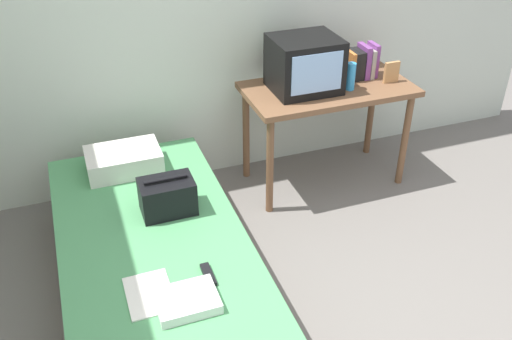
{
  "coord_description": "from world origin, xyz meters",
  "views": [
    {
      "loc": [
        -1.09,
        -1.61,
        2.32
      ],
      "look_at": [
        -0.15,
        0.96,
        0.59
      ],
      "focal_mm": 39.23,
      "sensor_mm": 36.0,
      "label": 1
    }
  ],
  "objects_px": {
    "remote_dark": "(208,275)",
    "folded_towel": "(187,301)",
    "magazine": "(149,294)",
    "picture_frame": "(392,72)",
    "pillow": "(124,160)",
    "handbag": "(167,196)",
    "bed": "(155,267)",
    "water_bottle": "(351,76)",
    "tv": "(305,64)",
    "book_row": "(361,63)",
    "desk": "(327,99)"
  },
  "relations": [
    {
      "from": "tv",
      "to": "pillow",
      "type": "relative_size",
      "value": 0.97
    },
    {
      "from": "remote_dark",
      "to": "folded_towel",
      "type": "height_order",
      "value": "folded_towel"
    },
    {
      "from": "tv",
      "to": "pillow",
      "type": "height_order",
      "value": "tv"
    },
    {
      "from": "bed",
      "to": "folded_towel",
      "type": "xyz_separation_m",
      "value": [
        0.06,
        -0.56,
        0.25
      ]
    },
    {
      "from": "remote_dark",
      "to": "water_bottle",
      "type": "bearing_deg",
      "value": 39.7
    },
    {
      "from": "tv",
      "to": "remote_dark",
      "type": "relative_size",
      "value": 2.82
    },
    {
      "from": "bed",
      "to": "tv",
      "type": "height_order",
      "value": "tv"
    },
    {
      "from": "bed",
      "to": "remote_dark",
      "type": "relative_size",
      "value": 12.82
    },
    {
      "from": "desk",
      "to": "handbag",
      "type": "distance_m",
      "value": 1.42
    },
    {
      "from": "water_bottle",
      "to": "handbag",
      "type": "distance_m",
      "value": 1.51
    },
    {
      "from": "bed",
      "to": "desk",
      "type": "distance_m",
      "value": 1.67
    },
    {
      "from": "pillow",
      "to": "folded_towel",
      "type": "xyz_separation_m",
      "value": [
        0.09,
        -1.26,
        -0.04
      ]
    },
    {
      "from": "bed",
      "to": "picture_frame",
      "type": "height_order",
      "value": "picture_frame"
    },
    {
      "from": "magazine",
      "to": "folded_towel",
      "type": "distance_m",
      "value": 0.2
    },
    {
      "from": "tv",
      "to": "water_bottle",
      "type": "distance_m",
      "value": 0.32
    },
    {
      "from": "water_bottle",
      "to": "folded_towel",
      "type": "bearing_deg",
      "value": -139.61
    },
    {
      "from": "book_row",
      "to": "handbag",
      "type": "height_order",
      "value": "book_row"
    },
    {
      "from": "water_bottle",
      "to": "handbag",
      "type": "height_order",
      "value": "water_bottle"
    },
    {
      "from": "desk",
      "to": "tv",
      "type": "bearing_deg",
      "value": 174.91
    },
    {
      "from": "bed",
      "to": "handbag",
      "type": "xyz_separation_m",
      "value": [
        0.14,
        0.18,
        0.32
      ]
    },
    {
      "from": "water_bottle",
      "to": "pillow",
      "type": "height_order",
      "value": "water_bottle"
    },
    {
      "from": "pillow",
      "to": "remote_dark",
      "type": "height_order",
      "value": "pillow"
    },
    {
      "from": "bed",
      "to": "book_row",
      "type": "xyz_separation_m",
      "value": [
        1.69,
        0.86,
        0.65
      ]
    },
    {
      "from": "bed",
      "to": "picture_frame",
      "type": "bearing_deg",
      "value": 20.79
    },
    {
      "from": "bed",
      "to": "desk",
      "type": "xyz_separation_m",
      "value": [
        1.41,
        0.78,
        0.44
      ]
    },
    {
      "from": "magazine",
      "to": "remote_dark",
      "type": "relative_size",
      "value": 1.86
    },
    {
      "from": "bed",
      "to": "water_bottle",
      "type": "relative_size",
      "value": 10.69
    },
    {
      "from": "remote_dark",
      "to": "pillow",
      "type": "bearing_deg",
      "value": 101.48
    },
    {
      "from": "desk",
      "to": "folded_towel",
      "type": "height_order",
      "value": "desk"
    },
    {
      "from": "magazine",
      "to": "remote_dark",
      "type": "height_order",
      "value": "remote_dark"
    },
    {
      "from": "handbag",
      "to": "magazine",
      "type": "relative_size",
      "value": 1.03
    },
    {
      "from": "picture_frame",
      "to": "handbag",
      "type": "distance_m",
      "value": 1.81
    },
    {
      "from": "water_bottle",
      "to": "magazine",
      "type": "distance_m",
      "value": 2.01
    },
    {
      "from": "picture_frame",
      "to": "magazine",
      "type": "height_order",
      "value": "picture_frame"
    },
    {
      "from": "water_bottle",
      "to": "remote_dark",
      "type": "distance_m",
      "value": 1.77
    },
    {
      "from": "water_bottle",
      "to": "remote_dark",
      "type": "bearing_deg",
      "value": -140.3
    },
    {
      "from": "handbag",
      "to": "desk",
      "type": "bearing_deg",
      "value": 25.24
    },
    {
      "from": "picture_frame",
      "to": "remote_dark",
      "type": "distance_m",
      "value": 2.03
    },
    {
      "from": "bed",
      "to": "book_row",
      "type": "relative_size",
      "value": 8.47
    },
    {
      "from": "bed",
      "to": "picture_frame",
      "type": "xyz_separation_m",
      "value": [
        1.85,
        0.7,
        0.61
      ]
    },
    {
      "from": "picture_frame",
      "to": "pillow",
      "type": "height_order",
      "value": "picture_frame"
    },
    {
      "from": "desk",
      "to": "pillow",
      "type": "relative_size",
      "value": 2.55
    },
    {
      "from": "magazine",
      "to": "folded_towel",
      "type": "relative_size",
      "value": 1.04
    },
    {
      "from": "folded_towel",
      "to": "magazine",
      "type": "bearing_deg",
      "value": 140.52
    },
    {
      "from": "book_row",
      "to": "remote_dark",
      "type": "xyz_separation_m",
      "value": [
        -1.5,
        -1.27,
        -0.42
      ]
    },
    {
      "from": "bed",
      "to": "handbag",
      "type": "relative_size",
      "value": 6.67
    },
    {
      "from": "bed",
      "to": "book_row",
      "type": "height_order",
      "value": "book_row"
    },
    {
      "from": "magazine",
      "to": "book_row",
      "type": "bearing_deg",
      "value": 35.77
    },
    {
      "from": "handbag",
      "to": "remote_dark",
      "type": "distance_m",
      "value": 0.6
    },
    {
      "from": "book_row",
      "to": "handbag",
      "type": "bearing_deg",
      "value": -156.58
    }
  ]
}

